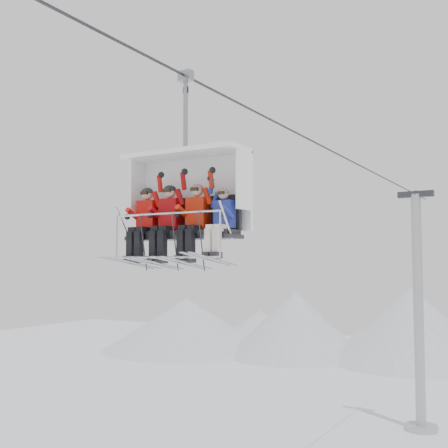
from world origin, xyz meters
The scene contains 8 objects.
ridgeline centered at (-1.58, 42.05, 2.84)m, with size 72.00×21.00×7.00m.
lift_tower_right centered at (0.00, 22.00, 5.78)m, with size 2.00×1.80×13.48m.
haul_cable centered at (0.00, 0.00, 13.30)m, with size 0.06×0.06×50.00m, color #303035.
chairlift_carrier centered at (0.00, -1.48, 10.75)m, with size 2.74×1.17×3.98m.
skier_far_left centered at (-0.92, -1.79, 10.24)m, with size 0.44×1.69×1.73m.
skier_center_left centered at (-0.32, -1.79, 10.25)m, with size 0.45×1.69×1.75m.
skier_center_right centered at (0.36, -1.79, 10.24)m, with size 0.44×1.69×1.72m.
skier_far_right centered at (0.99, -1.81, 10.18)m, with size 0.38×1.69×1.52m.
Camera 1 is at (6.55, -11.28, 9.34)m, focal length 45.00 mm.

